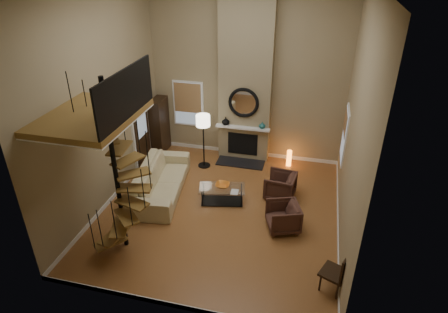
% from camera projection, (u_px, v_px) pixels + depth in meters
% --- Properties ---
extents(ground, '(6.00, 6.50, 0.01)m').
position_uv_depth(ground, '(220.00, 210.00, 10.27)').
color(ground, '#AA6D37').
rests_on(ground, ground).
extents(back_wall, '(6.00, 0.02, 5.50)m').
position_uv_depth(back_wall, '(247.00, 73.00, 11.71)').
color(back_wall, '#968661').
rests_on(back_wall, ground).
extents(front_wall, '(6.00, 0.02, 5.50)m').
position_uv_depth(front_wall, '(168.00, 189.00, 6.18)').
color(front_wall, '#968661').
rests_on(front_wall, ground).
extents(left_wall, '(0.02, 6.50, 5.50)m').
position_uv_depth(left_wall, '(102.00, 102.00, 9.58)').
color(left_wall, '#968661').
rests_on(left_wall, ground).
extents(right_wall, '(0.02, 6.50, 5.50)m').
position_uv_depth(right_wall, '(356.00, 126.00, 8.31)').
color(right_wall, '#968661').
rests_on(right_wall, ground).
extents(baseboard_back, '(6.00, 0.02, 0.12)m').
position_uv_depth(baseboard_back, '(245.00, 152.00, 12.99)').
color(baseboard_back, white).
rests_on(baseboard_back, ground).
extents(baseboard_front, '(6.00, 0.02, 0.12)m').
position_uv_depth(baseboard_front, '(178.00, 306.00, 7.48)').
color(baseboard_front, white).
rests_on(baseboard_front, ground).
extents(baseboard_left, '(0.02, 6.50, 0.12)m').
position_uv_depth(baseboard_left, '(117.00, 193.00, 10.87)').
color(baseboard_left, white).
rests_on(baseboard_left, ground).
extents(baseboard_right, '(0.02, 6.50, 0.12)m').
position_uv_depth(baseboard_right, '(338.00, 226.00, 9.60)').
color(baseboard_right, white).
rests_on(baseboard_right, ground).
extents(chimney_breast, '(1.60, 0.38, 5.50)m').
position_uv_depth(chimney_breast, '(246.00, 75.00, 11.55)').
color(chimney_breast, '#877857').
rests_on(chimney_breast, ground).
extents(hearth, '(1.50, 0.60, 0.04)m').
position_uv_depth(hearth, '(240.00, 163.00, 12.44)').
color(hearth, black).
rests_on(hearth, ground).
extents(firebox, '(0.95, 0.02, 0.72)m').
position_uv_depth(firebox, '(243.00, 144.00, 12.43)').
color(firebox, black).
rests_on(firebox, chimney_breast).
extents(mantel, '(1.70, 0.18, 0.06)m').
position_uv_depth(mantel, '(243.00, 128.00, 12.08)').
color(mantel, white).
rests_on(mantel, chimney_breast).
extents(mirror_frame, '(0.94, 0.10, 0.94)m').
position_uv_depth(mirror_frame, '(244.00, 103.00, 11.74)').
color(mirror_frame, black).
rests_on(mirror_frame, chimney_breast).
extents(mirror_disc, '(0.80, 0.01, 0.80)m').
position_uv_depth(mirror_disc, '(244.00, 103.00, 11.75)').
color(mirror_disc, white).
rests_on(mirror_disc, chimney_breast).
extents(vase_left, '(0.24, 0.24, 0.25)m').
position_uv_depth(vase_left, '(226.00, 121.00, 12.15)').
color(vase_left, black).
rests_on(vase_left, mantel).
extents(vase_right, '(0.20, 0.20, 0.21)m').
position_uv_depth(vase_right, '(262.00, 125.00, 11.92)').
color(vase_right, '#185456').
rests_on(vase_right, mantel).
extents(window_back, '(1.02, 0.06, 1.52)m').
position_uv_depth(window_back, '(188.00, 103.00, 12.63)').
color(window_back, white).
rests_on(window_back, back_wall).
extents(window_right, '(0.06, 1.02, 1.52)m').
position_uv_depth(window_right, '(345.00, 134.00, 10.55)').
color(window_right, white).
rests_on(window_right, right_wall).
extents(entry_door, '(0.10, 1.05, 2.16)m').
position_uv_depth(entry_door, '(141.00, 134.00, 11.92)').
color(entry_door, white).
rests_on(entry_door, ground).
extents(loft, '(1.70, 2.20, 1.09)m').
position_uv_depth(loft, '(95.00, 114.00, 7.61)').
color(loft, olive).
rests_on(loft, left_wall).
extents(spiral_stair, '(1.47, 1.47, 4.06)m').
position_uv_depth(spiral_stair, '(118.00, 179.00, 8.26)').
color(spiral_stair, black).
rests_on(spiral_stair, ground).
extents(hutch, '(0.38, 0.80, 1.79)m').
position_uv_depth(hutch, '(160.00, 125.00, 12.74)').
color(hutch, black).
rests_on(hutch, ground).
extents(sofa, '(1.52, 3.00, 0.84)m').
position_uv_depth(sofa, '(161.00, 180.00, 10.85)').
color(sofa, '#CDBF8E').
rests_on(sofa, ground).
extents(armchair_near, '(0.87, 0.85, 0.72)m').
position_uv_depth(armchair_near, '(283.00, 186.00, 10.63)').
color(armchair_near, '#482A21').
rests_on(armchair_near, ground).
extents(armchair_far, '(0.97, 0.95, 0.69)m').
position_uv_depth(armchair_far, '(286.00, 217.00, 9.45)').
color(armchair_far, '#482A21').
rests_on(armchair_far, ground).
extents(coffee_table, '(1.31, 0.84, 0.45)m').
position_uv_depth(coffee_table, '(222.00, 193.00, 10.47)').
color(coffee_table, silver).
rests_on(coffee_table, ground).
extents(bowl, '(0.38, 0.38, 0.09)m').
position_uv_depth(bowl, '(223.00, 185.00, 10.41)').
color(bowl, orange).
rests_on(bowl, coffee_table).
extents(book, '(0.22, 0.28, 0.03)m').
position_uv_depth(book, '(234.00, 192.00, 10.18)').
color(book, gray).
rests_on(book, coffee_table).
extents(floor_lamp, '(0.42, 0.42, 1.74)m').
position_uv_depth(floor_lamp, '(203.00, 125.00, 11.64)').
color(floor_lamp, black).
rests_on(floor_lamp, ground).
extents(accent_lamp, '(0.15, 0.15, 0.54)m').
position_uv_depth(accent_lamp, '(289.00, 158.00, 12.22)').
color(accent_lamp, orange).
rests_on(accent_lamp, ground).
extents(side_chair, '(0.64, 0.64, 1.01)m').
position_uv_depth(side_chair, '(339.00, 272.00, 7.63)').
color(side_chair, black).
rests_on(side_chair, ground).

